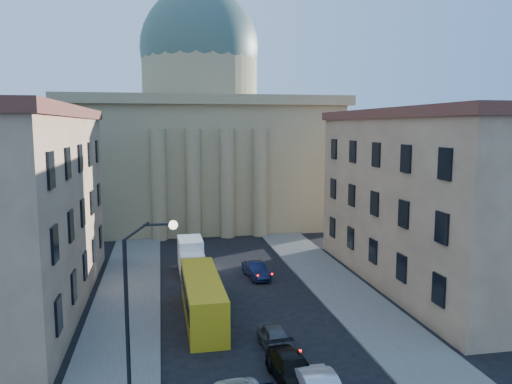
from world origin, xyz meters
TOP-DOWN VIEW (x-y plane):
  - sidewalk_left at (-8.50, 18.00)m, footprint 5.00×60.00m
  - sidewalk_right at (8.50, 18.00)m, footprint 5.00×60.00m
  - church at (0.00, 55.47)m, footprint 68.02×28.76m
  - building_left at (-17.00, 22.00)m, footprint 11.60×26.60m
  - building_right at (17.00, 22.00)m, footprint 11.60×26.60m
  - street_lamp at (-6.97, 8.00)m, footprint 2.62×0.44m
  - car_right_mid at (0.80, 7.87)m, footprint 2.43×5.06m
  - car_right_far at (0.80, 11.76)m, footprint 1.92×4.12m
  - car_right_distant at (2.30, 26.08)m, footprint 1.99×4.33m
  - city_bus at (-3.11, 17.54)m, footprint 2.51×10.54m
  - box_truck at (-3.22, 28.80)m, footprint 2.23×5.49m

SIDE VIEW (x-z plane):
  - sidewalk_left at x=-8.50m, z-range 0.00..0.15m
  - sidewalk_right at x=8.50m, z-range 0.00..0.15m
  - car_right_far at x=0.80m, z-range 0.00..1.37m
  - car_right_distant at x=2.30m, z-range 0.00..1.38m
  - car_right_mid at x=0.80m, z-range 0.00..1.42m
  - box_truck at x=-3.22m, z-range -0.08..2.92m
  - city_bus at x=-3.11m, z-range 0.11..3.08m
  - street_lamp at x=-6.97m, z-range 0.87..9.70m
  - building_left at x=-17.00m, z-range 0.07..14.77m
  - building_right at x=17.00m, z-range 0.07..14.77m
  - church at x=0.00m, z-range -6.42..30.18m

